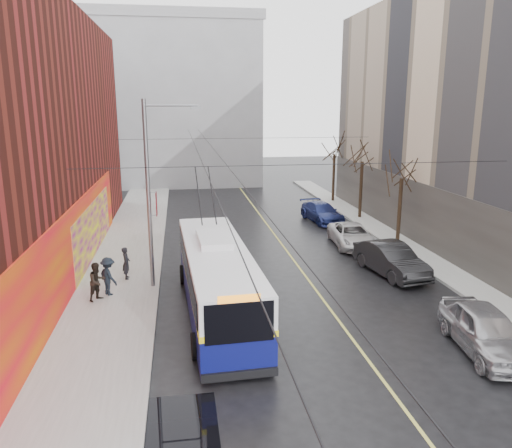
% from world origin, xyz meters
% --- Properties ---
extents(ground, '(140.00, 140.00, 0.00)m').
position_xyz_m(ground, '(0.00, 0.00, 0.00)').
color(ground, black).
rests_on(ground, ground).
extents(sidewalk_left, '(4.00, 60.00, 0.15)m').
position_xyz_m(sidewalk_left, '(-8.00, 12.00, 0.07)').
color(sidewalk_left, gray).
rests_on(sidewalk_left, ground).
extents(sidewalk_right, '(2.00, 60.00, 0.15)m').
position_xyz_m(sidewalk_right, '(9.00, 12.00, 0.07)').
color(sidewalk_right, gray).
rests_on(sidewalk_right, ground).
extents(lane_line, '(0.12, 50.00, 0.01)m').
position_xyz_m(lane_line, '(1.50, 14.00, 0.00)').
color(lane_line, '#BFB74C').
rests_on(lane_line, ground).
extents(building_far, '(20.50, 12.10, 18.00)m').
position_xyz_m(building_far, '(-6.00, 44.99, 9.02)').
color(building_far, gray).
rests_on(building_far, ground).
extents(streetlight_pole, '(2.65, 0.60, 9.00)m').
position_xyz_m(streetlight_pole, '(-6.14, 10.00, 4.85)').
color(streetlight_pole, slate).
rests_on(streetlight_pole, ground).
extents(catenary_wires, '(18.00, 60.00, 0.22)m').
position_xyz_m(catenary_wires, '(-2.54, 14.77, 6.25)').
color(catenary_wires, black).
extents(tree_near, '(3.20, 3.20, 6.40)m').
position_xyz_m(tree_near, '(9.00, 16.00, 4.98)').
color(tree_near, black).
rests_on(tree_near, ground).
extents(tree_mid, '(3.20, 3.20, 6.68)m').
position_xyz_m(tree_mid, '(9.00, 23.00, 5.25)').
color(tree_mid, black).
rests_on(tree_mid, ground).
extents(tree_far, '(3.20, 3.20, 6.57)m').
position_xyz_m(tree_far, '(9.00, 30.00, 5.14)').
color(tree_far, black).
rests_on(tree_far, ground).
extents(puddle, '(2.49, 3.06, 0.01)m').
position_xyz_m(puddle, '(-5.25, -1.03, 0.00)').
color(puddle, black).
rests_on(puddle, ground).
extents(pigeons_flying, '(2.41, 3.67, 1.23)m').
position_xyz_m(pigeons_flying, '(-2.97, 10.09, 6.84)').
color(pigeons_flying, slate).
extents(trolleybus, '(3.18, 11.94, 5.61)m').
position_xyz_m(trolleybus, '(-3.41, 6.66, 1.56)').
color(trolleybus, '#0B0E54').
rests_on(trolleybus, ground).
extents(parked_car_a, '(2.53, 5.09, 1.67)m').
position_xyz_m(parked_car_a, '(5.88, 1.68, 0.83)').
color(parked_car_a, '#A4A4A8').
rests_on(parked_car_a, ground).
extents(parked_car_b, '(2.59, 5.28, 1.67)m').
position_xyz_m(parked_car_b, '(5.98, 10.18, 0.83)').
color(parked_car_b, '#242426').
rests_on(parked_car_b, ground).
extents(parked_car_c, '(2.67, 5.15, 1.39)m').
position_xyz_m(parked_car_c, '(5.80, 15.71, 0.69)').
color(parked_car_c, silver).
rests_on(parked_car_c, ground).
extents(parked_car_d, '(2.70, 5.16, 1.43)m').
position_xyz_m(parked_car_d, '(5.80, 22.53, 0.71)').
color(parked_car_d, navy).
rests_on(parked_car_d, ground).
extents(following_car, '(2.21, 4.17, 1.35)m').
position_xyz_m(following_car, '(-3.21, 17.41, 0.68)').
color(following_car, silver).
rests_on(following_car, ground).
extents(pedestrian_a, '(0.44, 0.63, 1.64)m').
position_xyz_m(pedestrian_a, '(-7.65, 11.23, 0.97)').
color(pedestrian_a, black).
rests_on(pedestrian_a, sidewalk_left).
extents(pedestrian_b, '(1.07, 1.08, 1.76)m').
position_xyz_m(pedestrian_b, '(-8.65, 8.51, 1.03)').
color(pedestrian_b, black).
rests_on(pedestrian_b, sidewalk_left).
extents(pedestrian_c, '(1.25, 1.31, 1.79)m').
position_xyz_m(pedestrian_c, '(-8.24, 9.11, 1.04)').
color(pedestrian_c, black).
rests_on(pedestrian_c, sidewalk_left).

